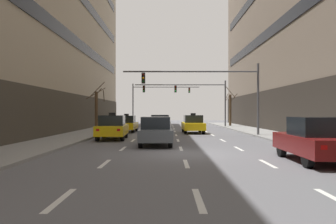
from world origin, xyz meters
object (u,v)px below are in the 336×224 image
traffic_signal_2 (153,95)px  street_tree_1 (229,109)px  street_tree_0 (96,109)px  traffic_signal_0 (212,85)px  taxi_driving_0 (192,124)px  traffic_signal_1 (190,93)px  car_driving_3 (154,131)px  car_driving_2 (160,124)px  car_parked_1 (315,140)px  taxi_driving_4 (112,127)px  taxi_driving_1 (126,124)px

traffic_signal_2 → street_tree_1: bearing=-47.9°
street_tree_0 → traffic_signal_0: bearing=-26.0°
taxi_driving_0 → traffic_signal_0: (1.25, -3.75, 3.24)m
traffic_signal_1 → street_tree_1: bearing=20.1°
taxi_driving_0 → car_driving_3: 11.30m
car_driving_2 → car_parked_1: bearing=-71.1°
car_driving_2 → taxi_driving_4: (-3.17, -8.23, 0.02)m
street_tree_0 → traffic_signal_2: bearing=79.2°
taxi_driving_0 → traffic_signal_1: (0.61, 11.13, 3.45)m
taxi_driving_1 → car_driving_2: 3.20m
traffic_signal_0 → taxi_driving_1: bearing=145.2°
street_tree_1 → taxi_driving_0: bearing=-114.0°
traffic_signal_2 → taxi_driving_0: bearing=-79.5°
taxi_driving_1 → street_tree_0: 3.13m
car_driving_3 → traffic_signal_0: traffic_signal_0 is taller
car_driving_2 → car_parked_1: size_ratio=0.96×
car_driving_2 → car_driving_3: car_driving_2 is taller
street_tree_1 → car_driving_2: bearing=-127.2°
taxi_driving_0 → traffic_signal_2: traffic_signal_2 is taller
taxi_driving_1 → car_parked_1: (9.55, -18.51, 0.07)m
taxi_driving_1 → street_tree_0: size_ratio=0.90×
car_driving_2 → traffic_signal_2: size_ratio=0.40×
taxi_driving_0 → street_tree_0: street_tree_0 is taller
taxi_driving_1 → traffic_signal_2: bearing=86.0°
traffic_signal_0 → street_tree_1: bearing=74.8°
taxi_driving_1 → street_tree_0: bearing=-176.5°
taxi_driving_1 → car_driving_3: size_ratio=0.95×
car_driving_2 → car_driving_3: (-0.02, -12.39, -0.00)m
taxi_driving_0 → taxi_driving_1: (-6.15, 1.41, -0.03)m
traffic_signal_0 → traffic_signal_1: 14.89m
car_driving_2 → traffic_signal_2: (-1.59, 23.00, 3.84)m
traffic_signal_1 → taxi_driving_0: bearing=-93.2°
traffic_signal_0 → traffic_signal_1: traffic_signal_1 is taller
taxi_driving_4 → traffic_signal_1: (6.74, 17.86, 3.43)m
street_tree_0 → taxi_driving_0: bearing=-7.9°
taxi_driving_0 → car_driving_3: bearing=-105.3°
car_driving_2 → car_parked_1: (6.35, -18.59, 0.04)m
car_driving_3 → street_tree_0: bearing=116.3°
car_driving_3 → car_parked_1: size_ratio=0.96×
traffic_signal_1 → traffic_signal_0: bearing=-87.5°
car_driving_3 → traffic_signal_1: 22.58m
car_driving_3 → traffic_signal_1: size_ratio=0.39×
car_driving_3 → car_parked_1: bearing=-44.2°
car_parked_1 → street_tree_0: (-12.36, 18.34, 1.30)m
car_driving_3 → traffic_signal_2: 35.63m
taxi_driving_1 → street_tree_0: street_tree_0 is taller
car_driving_2 → taxi_driving_4: bearing=-111.0°
taxi_driving_1 → car_driving_3: bearing=-75.5°
taxi_driving_1 → taxi_driving_0: bearing=-12.9°
car_driving_2 → taxi_driving_0: bearing=-26.8°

